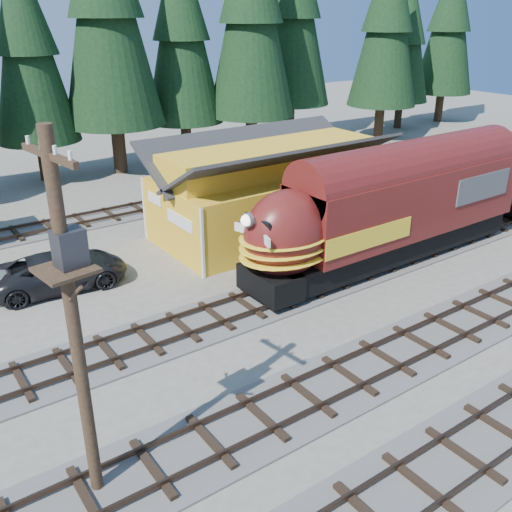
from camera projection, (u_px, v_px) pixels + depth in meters
ground at (420, 306)px, 23.72m from camera, size 120.00×120.00×0.00m
track_siding at (481, 228)px, 31.99m from camera, size 68.00×3.20×0.33m
track_spur at (46, 229)px, 31.84m from camera, size 32.00×3.20×0.33m
depot at (270, 180)px, 30.38m from camera, size 12.80×7.00×5.30m
conifer_backdrop at (238, 25)px, 42.34m from camera, size 80.42×23.23×17.22m
locomotive at (382, 214)px, 26.57m from camera, size 16.15×3.21×4.39m
utility_pole at (72, 306)px, 12.60m from camera, size 1.29×2.28×9.34m
pickup_truck_a at (60, 271)px, 24.99m from camera, size 5.99×3.25×1.60m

